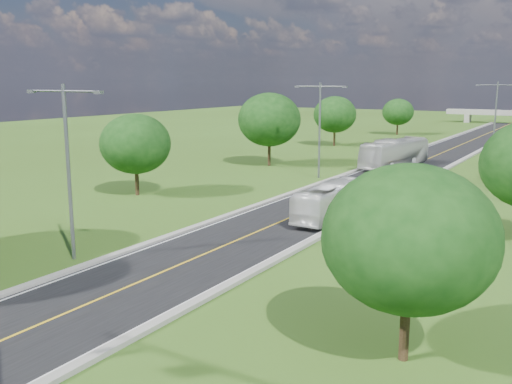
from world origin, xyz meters
TOP-DOWN VIEW (x-y plane):
  - ground at (0.00, 60.00)m, footprint 260.00×260.00m
  - road at (0.00, 66.00)m, footprint 8.00×150.00m
  - curb_left at (-4.25, 66.00)m, footprint 0.50×150.00m
  - curb_right at (4.25, 66.00)m, footprint 0.50×150.00m
  - speed_limit_sign at (5.20, 37.98)m, footprint 0.55×0.09m
  - overpass at (0.00, 140.00)m, footprint 30.00×3.00m
  - streetlight_near_left at (-6.00, 12.00)m, footprint 5.90×0.25m
  - streetlight_mid_left at (-6.00, 45.00)m, footprint 5.90×0.25m
  - streetlight_far_right at (6.00, 78.00)m, footprint 5.90×0.25m
  - tree_lb at (-16.00, 28.00)m, footprint 6.30×6.30m
  - tree_lc at (-15.00, 50.00)m, footprint 7.56×7.56m
  - tree_ld at (-17.00, 74.00)m, footprint 6.72×6.72m
  - tree_le at (-14.50, 98.00)m, footprint 5.88×5.88m
  - tree_ra at (14.00, 10.00)m, footprint 6.30×6.30m
  - bus_outbound at (2.83, 28.79)m, footprint 2.38×9.64m
  - bus_inbound at (-1.41, 56.18)m, footprint 4.82×12.47m

SIDE VIEW (x-z plane):
  - ground at x=0.00m, z-range 0.00..0.00m
  - road at x=0.00m, z-range 0.00..0.06m
  - curb_left at x=-4.25m, z-range 0.00..0.22m
  - curb_right at x=4.25m, z-range 0.00..0.22m
  - bus_outbound at x=2.83m, z-range 0.06..2.74m
  - speed_limit_sign at x=5.20m, z-range 0.40..2.80m
  - bus_inbound at x=-1.41m, z-range 0.06..3.45m
  - overpass at x=0.00m, z-range 0.81..4.01m
  - tree_le at x=-14.50m, z-range 0.91..7.75m
  - tree_lb at x=-16.00m, z-range 0.98..8.31m
  - tree_ra at x=14.00m, z-range 0.98..8.31m
  - tree_ld at x=-17.00m, z-range 1.05..8.86m
  - tree_lc at x=-15.00m, z-range 1.18..9.97m
  - streetlight_near_left at x=-6.00m, z-range 0.94..10.94m
  - streetlight_mid_left at x=-6.00m, z-range 0.94..10.94m
  - streetlight_far_right at x=6.00m, z-range 0.94..10.94m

